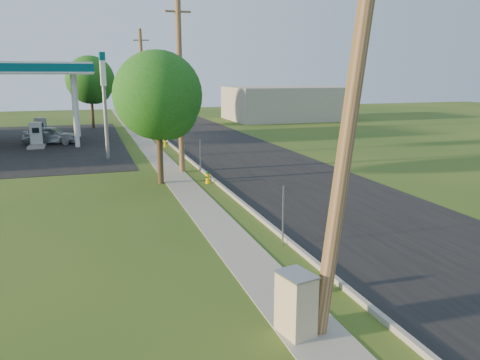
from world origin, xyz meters
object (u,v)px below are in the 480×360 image
object	(u,v)px
utility_pole_near	(351,110)
hydrant_mid	(208,177)
car_silver	(51,135)
fuel_pump_ne	(37,137)
tree_verge	(160,99)
hydrant_far	(165,143)
fuel_pump_se	(41,132)
utility_pole_far	(143,82)
utility_cabinet	(296,304)
utility_pole_mid	(180,84)
price_pylon	(103,75)
tree_lot	(91,82)
hydrant_near	(327,279)

from	to	relation	value
utility_pole_near	hydrant_mid	world-z (taller)	utility_pole_near
hydrant_mid	car_silver	xyz separation A→B (m)	(-8.64, 17.58, 0.40)
fuel_pump_ne	tree_verge	world-z (taller)	tree_verge
tree_verge	hydrant_far	distance (m)	13.13
fuel_pump_se	utility_pole_far	bearing A→B (deg)	6.41
utility_pole_near	tree_verge	distance (m)	15.43
fuel_pump_se	utility_cabinet	world-z (taller)	fuel_pump_se
tree_verge	hydrant_mid	distance (m)	4.60
utility_pole_mid	tree_verge	xyz separation A→B (m)	(-1.52, -2.65, -0.64)
fuel_pump_ne	price_pylon	world-z (taller)	price_pylon
tree_lot	hydrant_far	world-z (taller)	tree_lot
fuel_pump_se	hydrant_near	world-z (taller)	fuel_pump_se
fuel_pump_ne	tree_verge	xyz separation A→B (m)	(7.38, -15.65, 3.59)
utility_pole_mid	hydrant_near	bearing A→B (deg)	-87.83
tree_verge	hydrant_mid	size ratio (longest dim) A/B	9.98
utility_cabinet	hydrant_far	bearing A→B (deg)	86.74
utility_pole_near	utility_pole_mid	world-z (taller)	utility_pole_mid
tree_verge	utility_cabinet	bearing A→B (deg)	-88.15
utility_pole_mid	utility_cabinet	distance (m)	18.42
utility_pole_far	fuel_pump_ne	size ratio (longest dim) A/B	2.97
fuel_pump_ne	utility_cabinet	size ratio (longest dim) A/B	2.28
fuel_pump_ne	fuel_pump_se	xyz separation A→B (m)	(0.00, 4.00, 0.00)
hydrant_near	tree_verge	bearing A→B (deg)	98.91
fuel_pump_ne	tree_lot	world-z (taller)	tree_lot
utility_pole_mid	hydrant_far	distance (m)	10.75
tree_verge	hydrant_near	distance (m)	14.33
fuel_pump_ne	hydrant_near	size ratio (longest dim) A/B	4.59
utility_pole_near	utility_pole_far	distance (m)	36.00
utility_pole_near	hydrant_mid	size ratio (longest dim) A/B	14.12
utility_pole_near	fuel_pump_se	distance (m)	36.34
utility_pole_near	hydrant_near	world-z (taller)	utility_pole_near
car_silver	utility_cabinet	bearing A→B (deg)	-153.39
hydrant_far	car_silver	xyz separation A→B (m)	(-8.52, 4.56, 0.39)
hydrant_near	hydrant_far	distance (m)	25.93
fuel_pump_ne	hydrant_near	bearing A→B (deg)	-71.98
fuel_pump_se	car_silver	world-z (taller)	fuel_pump_se
tree_verge	tree_lot	size ratio (longest dim) A/B	0.91
car_silver	tree_lot	bearing A→B (deg)	-3.96
hydrant_far	utility_cabinet	bearing A→B (deg)	-93.26
tree_lot	utility_pole_far	bearing A→B (deg)	-57.40
tree_lot	hydrant_near	xyz separation A→B (m)	(5.04, -41.16, -4.43)
hydrant_near	utility_cabinet	distance (m)	2.35
utility_pole_near	fuel_pump_se	bearing A→B (deg)	104.27
utility_pole_mid	utility_cabinet	size ratio (longest dim) A/B	6.97
tree_verge	hydrant_near	bearing A→B (deg)	-81.09
utility_pole_far	utility_cabinet	size ratio (longest dim) A/B	6.76
utility_pole_far	utility_cabinet	world-z (taller)	utility_pole_far
fuel_pump_se	utility_cabinet	size ratio (longest dim) A/B	2.28
hydrant_far	tree_lot	bearing A→B (deg)	108.08
utility_pole_near	utility_cabinet	distance (m)	4.23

